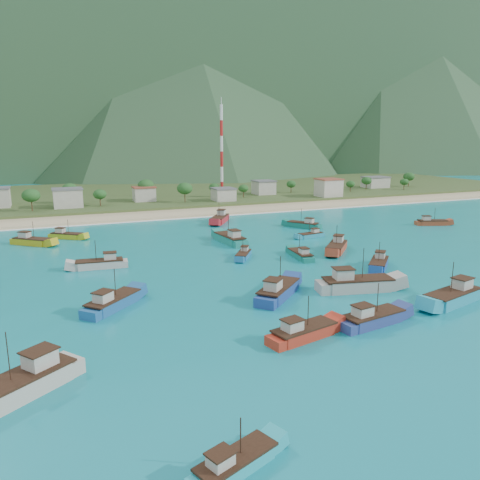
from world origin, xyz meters
name	(u,v)px	position (x,y,z in m)	size (l,w,h in m)	color
ground	(269,273)	(0.00, 0.00, 0.00)	(600.00, 600.00, 0.00)	#0B7982
beach	(171,214)	(0.00, 79.00, 0.00)	(400.00, 18.00, 1.20)	beige
land	(138,195)	(0.00, 140.00, 0.00)	(400.00, 110.00, 2.40)	#385123
surf_line	(178,219)	(0.00, 69.50, 0.00)	(400.00, 2.50, 0.08)	white
mountains	(59,48)	(-18.31, 403.81, 106.83)	(1520.00, 440.00, 260.00)	slate
village	(183,193)	(11.24, 102.06, 4.69)	(215.83, 30.65, 7.24)	beige
vegetation	(148,193)	(-2.96, 103.30, 5.13)	(275.90, 25.56, 8.73)	#235623
radio_tower	(222,151)	(30.19, 108.00, 20.86)	(1.20, 1.20, 38.52)	red
boat_0	(66,236)	(-36.09, 50.61, 0.62)	(9.23, 7.96, 5.59)	gold
boat_1	(243,255)	(-0.03, 13.25, 0.47)	(6.49, 7.97, 4.75)	#1D6CA2
boat_3	(453,297)	(20.10, -27.53, 0.98)	(13.28, 6.67, 7.54)	teal
boat_4	(356,285)	(9.24, -16.08, 1.09)	(14.35, 7.04, 8.15)	#AFA99E
boat_5	(230,239)	(2.62, 28.18, 0.96)	(4.95, 12.90, 7.44)	#1B7E6F
boat_8	(21,386)	(-44.34, -31.12, 1.05)	(13.18, 11.08, 7.92)	#B4B0A3
boat_9	(337,248)	(22.88, 10.10, 0.86)	(10.51, 10.85, 6.89)	#A43C24
boat_10	(379,264)	(22.78, -5.45, 0.71)	(9.43, 9.43, 6.08)	#1A4697
boat_11	(303,225)	(30.76, 39.32, 0.73)	(8.40, 10.33, 6.15)	#126C5B
boat_13	(235,465)	(-27.89, -50.43, 0.50)	(8.69, 5.28, 4.94)	#21ABBA
boat_14	(113,303)	(-31.93, -8.52, 0.84)	(10.61, 10.35, 6.76)	#1C5792
boat_15	(101,264)	(-30.92, 16.74, 0.76)	(10.97, 4.31, 6.32)	#BBB1A9
boat_17	(311,236)	(25.59, 26.42, 0.46)	(8.21, 3.47, 4.70)	teal
boat_20	(220,219)	(10.62, 57.63, 0.94)	(9.88, 12.34, 7.31)	red
boat_21	(303,333)	(-9.78, -30.22, 0.76)	(11.14, 5.46, 6.33)	red
boat_23	(32,242)	(-44.60, 45.87, 0.77)	(10.33, 9.50, 6.42)	gold
boat_24	(432,223)	(69.81, 27.77, 0.66)	(10.25, 6.03, 5.81)	#943C22
boat_25	(278,292)	(-5.21, -13.91, 0.95)	(11.79, 11.12, 7.40)	navy
boat_26	(301,255)	(11.65, 7.77, 0.61)	(3.71, 9.55, 5.50)	#126E5F
boat_28	(372,319)	(1.95, -29.84, 0.80)	(11.48, 4.91, 6.57)	navy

